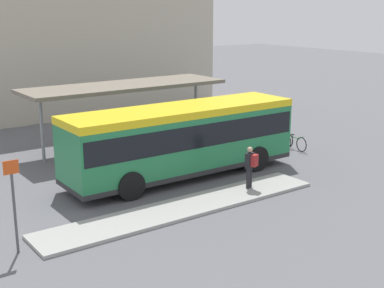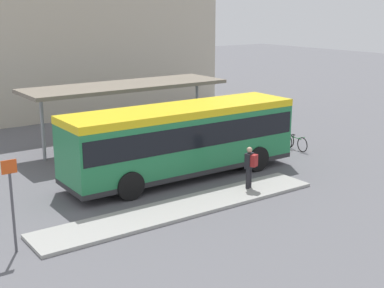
% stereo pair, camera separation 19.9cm
% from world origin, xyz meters
% --- Properties ---
extents(ground_plane, '(120.00, 120.00, 0.00)m').
position_xyz_m(ground_plane, '(0.00, 0.00, 0.00)').
color(ground_plane, '#5B5B60').
extents(curb_island, '(11.02, 1.80, 0.12)m').
position_xyz_m(curb_island, '(-2.06, -3.10, 0.06)').
color(curb_island, '#9E9E99').
rests_on(curb_island, ground_plane).
extents(city_bus, '(10.16, 2.74, 3.00)m').
position_xyz_m(city_bus, '(0.01, -0.00, 1.76)').
color(city_bus, '#237A47').
rests_on(city_bus, ground_plane).
extents(pedestrian_waiting, '(0.48, 0.52, 1.64)m').
position_xyz_m(pedestrian_waiting, '(1.13, -2.99, 1.06)').
color(pedestrian_waiting, '#232328').
rests_on(pedestrian_waiting, curb_island).
extents(bicycle_green, '(0.48, 1.75, 0.76)m').
position_xyz_m(bicycle_green, '(7.13, 0.35, 0.38)').
color(bicycle_green, black).
rests_on(bicycle_green, ground_plane).
extents(bicycle_black, '(0.48, 1.63, 0.71)m').
position_xyz_m(bicycle_black, '(7.04, 1.21, 0.35)').
color(bicycle_black, black).
rests_on(bicycle_black, ground_plane).
extents(bicycle_red, '(0.48, 1.53, 0.66)m').
position_xyz_m(bicycle_red, '(7.02, 2.06, 0.33)').
color(bicycle_red, black).
rests_on(bicycle_red, ground_plane).
extents(station_shelter, '(10.32, 3.17, 3.22)m').
position_xyz_m(station_shelter, '(0.56, 5.77, 3.09)').
color(station_shelter, '#706656').
rests_on(station_shelter, ground_plane).
extents(platform_sign, '(0.44, 0.08, 2.80)m').
position_xyz_m(platform_sign, '(-7.99, -3.07, 1.56)').
color(platform_sign, '#4C4C51').
rests_on(platform_sign, ground_plane).
extents(station_building, '(18.85, 11.74, 12.84)m').
position_xyz_m(station_building, '(2.87, 19.54, 6.42)').
color(station_building, '#BCB29E').
rests_on(station_building, ground_plane).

